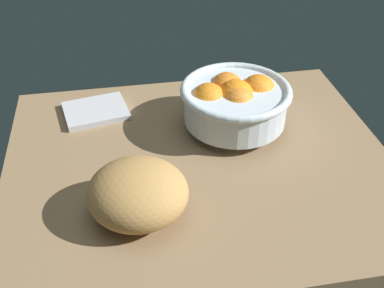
{
  "coord_description": "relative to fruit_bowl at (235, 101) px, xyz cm",
  "views": [
    {
      "loc": [
        -13.18,
        -66.45,
        54.94
      ],
      "look_at": [
        -1.71,
        -1.28,
        5.0
      ],
      "focal_mm": 43.78,
      "sensor_mm": 36.0,
      "label": 1
    }
  ],
  "objects": [
    {
      "name": "fruit_bowl",
      "position": [
        0.0,
        0.0,
        0.0
      ],
      "size": [
        21.77,
        21.77,
        10.78
      ],
      "color": "silver",
      "rests_on": "ground"
    },
    {
      "name": "ground_plane",
      "position": [
        -8.76,
        -9.56,
        -7.75
      ],
      "size": [
        71.81,
        60.12,
        3.0
      ],
      "primitive_type": "cube",
      "color": "#876B4A"
    },
    {
      "name": "napkin_folded",
      "position": [
        -27.64,
        9.91,
        -5.61
      ],
      "size": [
        14.64,
        12.54,
        1.26
      ],
      "primitive_type": "cube",
      "rotation": [
        0.0,
        0.0,
        0.19
      ],
      "color": "#B8B8BF",
      "rests_on": "ground"
    },
    {
      "name": "bread_loaf",
      "position": [
        -20.99,
        -21.43,
        -1.64
      ],
      "size": [
        19.6,
        19.05,
        9.21
      ],
      "primitive_type": "ellipsoid",
      "rotation": [
        0.0,
        0.0,
        2.87
      ],
      "color": "#B48549",
      "rests_on": "ground"
    }
  ]
}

